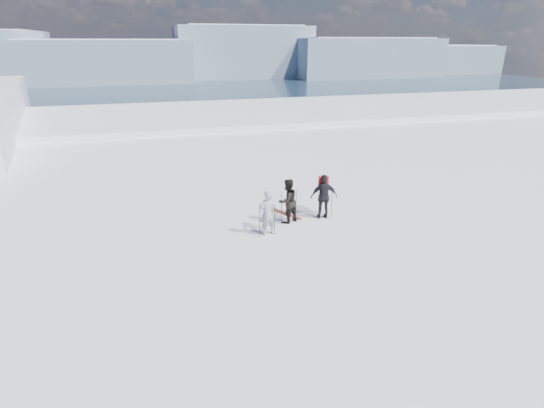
% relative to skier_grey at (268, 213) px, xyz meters
% --- Properties ---
extents(lake_basin, '(820.00, 820.00, 71.62)m').
position_rel_skier_grey_xyz_m(lake_basin, '(2.28, 26.34, -7.34)').
color(lake_basin, white).
rests_on(lake_basin, ground).
extents(far_mountain_range, '(770.00, 110.00, 53.00)m').
position_rel_skier_grey_xyz_m(far_mountain_range, '(31.89, 451.12, -8.03)').
color(far_mountain_range, slate).
rests_on(far_mountain_range, ground).
extents(skier_grey, '(0.67, 0.50, 1.67)m').
position_rel_skier_grey_xyz_m(skier_grey, '(0.00, 0.00, 0.00)').
color(skier_grey, '#979AA5').
rests_on(skier_grey, ground).
extents(skier_dark, '(1.04, 0.94, 1.74)m').
position_rel_skier_grey_xyz_m(skier_dark, '(1.03, 0.86, 0.03)').
color(skier_dark, black).
rests_on(skier_dark, ground).
extents(skier_pack, '(1.11, 0.65, 1.78)m').
position_rel_skier_grey_xyz_m(skier_pack, '(2.54, 0.87, 0.05)').
color(skier_pack, black).
rests_on(skier_pack, ground).
extents(backpack, '(0.42, 0.29, 0.54)m').
position_rel_skier_grey_xyz_m(backpack, '(2.59, 1.11, 1.22)').
color(backpack, red).
rests_on(backpack, skier_pack).
extents(ski_poles, '(3.18, 0.97, 1.32)m').
position_rel_skier_grey_xyz_m(ski_poles, '(1.18, 0.48, -0.21)').
color(ski_poles, black).
rests_on(ski_poles, ground).
extents(skis_loose, '(1.04, 1.56, 0.03)m').
position_rel_skier_grey_xyz_m(skis_loose, '(1.18, 1.69, -0.82)').
color(skis_loose, black).
rests_on(skis_loose, ground).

